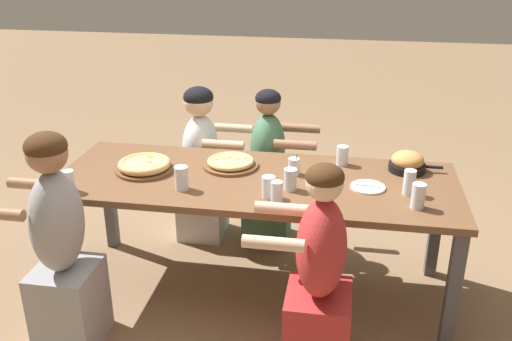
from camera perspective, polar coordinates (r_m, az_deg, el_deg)
The scene contains 20 objects.
ground_plane at distance 3.70m, azimuth 0.00°, elevation -11.78°, with size 18.00×18.00×0.00m, color #896B4C.
dining_table at distance 3.36m, azimuth 0.00°, elevation -2.01°, with size 2.33×0.87×0.77m.
pizza_board_main at distance 3.48m, azimuth -11.10°, elevation 0.48°, with size 0.35×0.35×0.07m.
pizza_board_second at distance 3.48m, azimuth -2.55°, elevation 0.78°, with size 0.34×0.34×0.05m.
skillet_bowl at distance 3.53m, azimuth 14.92°, elevation 0.77°, with size 0.32×0.22×0.12m.
empty_plate_a at distance 3.33m, azimuth 6.93°, elevation -0.82°, with size 0.18×0.18×0.02m.
empty_plate_b at distance 3.26m, azimuth 11.12°, elevation -1.63°, with size 0.20×0.20×0.02m.
cocktail_glass_blue at distance 3.37m, azimuth 3.81°, elevation 0.34°, with size 0.07×0.07×0.12m.
drinking_glass_a at distance 3.17m, azimuth 3.45°, elevation -0.99°, with size 0.07×0.07×0.12m.
drinking_glass_b at distance 3.31m, azimuth -18.20°, elevation -1.13°, with size 0.07×0.07×0.12m.
drinking_glass_c at distance 3.19m, azimuth -7.47°, elevation -0.76°, with size 0.08×0.08×0.14m.
drinking_glass_d at distance 3.07m, azimuth 15.90°, elevation -2.63°, with size 0.07×0.07×0.14m.
drinking_glass_e at distance 3.54m, azimuth 8.62°, elevation 1.37°, with size 0.07×0.07×0.12m.
drinking_glass_f at distance 2.97m, azimuth 2.07°, elevation -2.55°, with size 0.06×0.06×0.14m.
drinking_glass_g at distance 3.21m, azimuth 15.07°, elevation -1.30°, with size 0.07×0.07×0.14m.
drinking_glass_h at distance 3.07m, azimuth 1.25°, elevation -1.80°, with size 0.07×0.07×0.12m.
diner_near_left at distance 3.15m, azimuth -18.89°, elevation -7.75°, with size 0.51×0.40×1.23m.
diner_far_center at distance 4.02m, azimuth 1.21°, elevation -0.49°, with size 0.51×0.40×1.13m.
diner_near_midright at distance 2.84m, azimuth 6.28°, elevation -11.32°, with size 0.51×0.40×1.16m.
diner_far_midleft at distance 4.11m, azimuth -5.44°, elevation 0.14°, with size 0.51×0.40×1.13m.
Camera 1 is at (0.51, -3.00, 2.12)m, focal length 40.00 mm.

